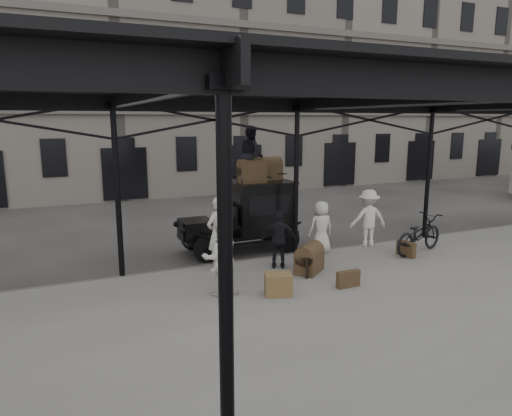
{
  "coord_description": "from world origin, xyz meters",
  "views": [
    {
      "loc": [
        -6.33,
        -9.52,
        4.05
      ],
      "look_at": [
        -1.45,
        1.6,
        1.7
      ],
      "focal_mm": 32.0,
      "sensor_mm": 36.0,
      "label": 1
    }
  ],
  "objects_px": {
    "taxi": "(251,213)",
    "bicycle": "(419,234)",
    "porter_official": "(279,239)",
    "steamer_trunk_roof_near": "(252,173)",
    "steamer_trunk_platform": "(309,260)",
    "porter_left": "(218,234)"
  },
  "relations": [
    {
      "from": "steamer_trunk_roof_near",
      "to": "steamer_trunk_platform",
      "type": "distance_m",
      "value": 3.43
    },
    {
      "from": "taxi",
      "to": "steamer_trunk_platform",
      "type": "xyz_separation_m",
      "value": [
        0.37,
        -2.99,
        -0.74
      ]
    },
    {
      "from": "porter_official",
      "to": "bicycle",
      "type": "height_order",
      "value": "porter_official"
    },
    {
      "from": "porter_official",
      "to": "bicycle",
      "type": "relative_size",
      "value": 0.72
    },
    {
      "from": "taxi",
      "to": "steamer_trunk_platform",
      "type": "bearing_deg",
      "value": -82.98
    },
    {
      "from": "bicycle",
      "to": "porter_left",
      "type": "bearing_deg",
      "value": 66.0
    },
    {
      "from": "porter_official",
      "to": "steamer_trunk_roof_near",
      "type": "distance_m",
      "value": 2.62
    },
    {
      "from": "porter_left",
      "to": "steamer_trunk_roof_near",
      "type": "relative_size",
      "value": 2.43
    },
    {
      "from": "taxi",
      "to": "steamer_trunk_roof_near",
      "type": "distance_m",
      "value": 1.3
    },
    {
      "from": "steamer_trunk_platform",
      "to": "taxi",
      "type": "bearing_deg",
      "value": 58.17
    },
    {
      "from": "porter_left",
      "to": "steamer_trunk_roof_near",
      "type": "bearing_deg",
      "value": -158.95
    },
    {
      "from": "taxi",
      "to": "steamer_trunk_roof_near",
      "type": "xyz_separation_m",
      "value": [
        -0.08,
        -0.25,
        1.28
      ]
    },
    {
      "from": "steamer_trunk_roof_near",
      "to": "bicycle",
      "type": "bearing_deg",
      "value": -27.35
    },
    {
      "from": "taxi",
      "to": "steamer_trunk_roof_near",
      "type": "height_order",
      "value": "steamer_trunk_roof_near"
    },
    {
      "from": "porter_left",
      "to": "bicycle",
      "type": "height_order",
      "value": "porter_left"
    },
    {
      "from": "bicycle",
      "to": "steamer_trunk_roof_near",
      "type": "distance_m",
      "value": 5.3
    },
    {
      "from": "porter_left",
      "to": "steamer_trunk_platform",
      "type": "xyz_separation_m",
      "value": [
        2.11,
        -1.09,
        -0.67
      ]
    },
    {
      "from": "bicycle",
      "to": "steamer_trunk_roof_near",
      "type": "height_order",
      "value": "steamer_trunk_roof_near"
    },
    {
      "from": "steamer_trunk_roof_near",
      "to": "porter_left",
      "type": "bearing_deg",
      "value": -132.21
    },
    {
      "from": "taxi",
      "to": "bicycle",
      "type": "bearing_deg",
      "value": -33.21
    },
    {
      "from": "taxi",
      "to": "porter_official",
      "type": "xyz_separation_m",
      "value": [
        -0.2,
        -2.37,
        -0.27
      ]
    },
    {
      "from": "porter_official",
      "to": "porter_left",
      "type": "bearing_deg",
      "value": 8.55
    }
  ]
}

